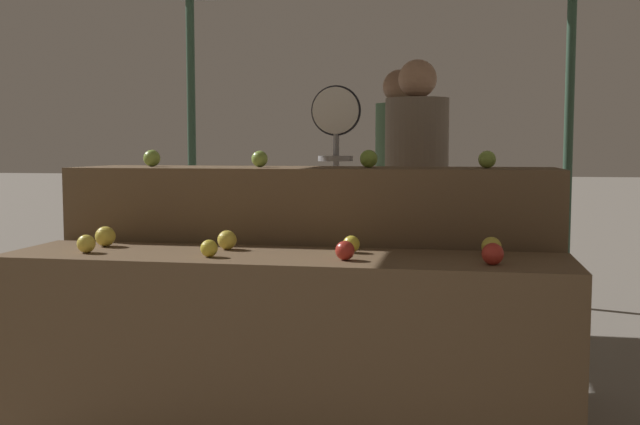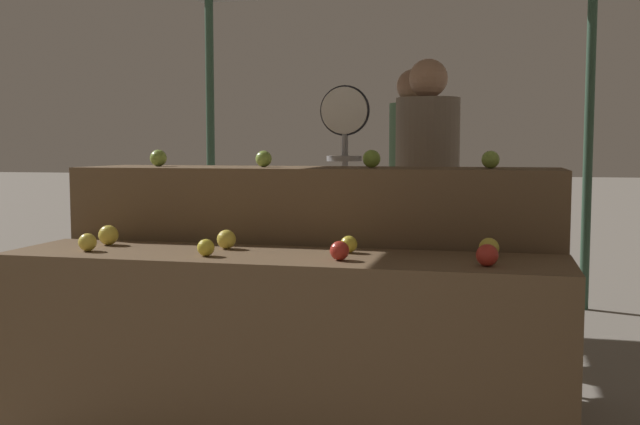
{
  "view_description": "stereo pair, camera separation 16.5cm",
  "coord_description": "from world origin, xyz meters",
  "views": [
    {
      "loc": [
        0.71,
        -2.95,
        1.23
      ],
      "look_at": [
        0.1,
        0.3,
        0.94
      ],
      "focal_mm": 42.0,
      "sensor_mm": 36.0,
      "label": 1
    },
    {
      "loc": [
        0.87,
        -2.92,
        1.23
      ],
      "look_at": [
        0.1,
        0.3,
        0.94
      ],
      "focal_mm": 42.0,
      "sensor_mm": 36.0,
      "label": 2
    }
  ],
  "objects": [
    {
      "name": "display_counter_front",
      "position": [
        0.0,
        0.0,
        0.4
      ],
      "size": [
        2.32,
        0.55,
        0.79
      ],
      "primitive_type": "cube",
      "color": "brown",
      "rests_on": "ground_plane"
    },
    {
      "name": "apple_front_0",
      "position": [
        -0.82,
        -0.1,
        0.83
      ],
      "size": [
        0.08,
        0.08,
        0.08
      ],
      "primitive_type": "sphere",
      "color": "yellow",
      "rests_on": "display_counter_front"
    },
    {
      "name": "apple_back_0",
      "position": [
        -0.82,
        0.59,
        1.18
      ],
      "size": [
        0.08,
        0.08,
        0.08
      ],
      "primitive_type": "sphere",
      "color": "#8EB247",
      "rests_on": "display_counter_back"
    },
    {
      "name": "apple_front_3",
      "position": [
        0.83,
        -0.11,
        0.84
      ],
      "size": [
        0.08,
        0.08,
        0.08
      ],
      "primitive_type": "sphere",
      "color": "#B72D23",
      "rests_on": "display_counter_front"
    },
    {
      "name": "display_counter_back",
      "position": [
        0.0,
        0.6,
        0.57
      ],
      "size": [
        2.32,
        0.55,
        1.14
      ],
      "primitive_type": "cube",
      "color": "brown",
      "rests_on": "ground_plane"
    },
    {
      "name": "produce_scale",
      "position": [
        -0.0,
        1.3,
        1.16
      ],
      "size": [
        0.29,
        0.2,
        1.59
      ],
      "color": "#99999E",
      "rests_on": "ground_plane"
    },
    {
      "name": "apple_front_2",
      "position": [
        0.27,
        -0.1,
        0.83
      ],
      "size": [
        0.08,
        0.08,
        0.08
      ],
      "primitive_type": "sphere",
      "color": "#B72D23",
      "rests_on": "display_counter_front"
    },
    {
      "name": "apple_back_3",
      "position": [
        0.83,
        0.6,
        1.18
      ],
      "size": [
        0.08,
        0.08,
        0.08
      ],
      "primitive_type": "sphere",
      "color": "#8EB247",
      "rests_on": "display_counter_back"
    },
    {
      "name": "person_customer_left",
      "position": [
        0.29,
        2.23,
        1.03
      ],
      "size": [
        0.36,
        0.36,
        1.76
      ],
      "rotation": [
        0.0,
        0.0,
        3.04
      ],
      "color": "#2D2D38",
      "rests_on": "ground_plane"
    },
    {
      "name": "apple_back_2",
      "position": [
        0.28,
        0.6,
        1.18
      ],
      "size": [
        0.09,
        0.09,
        0.09
      ],
      "primitive_type": "sphere",
      "color": "#84AD3D",
      "rests_on": "display_counter_back"
    },
    {
      "name": "apple_back_1",
      "position": [
        -0.26,
        0.61,
        1.18
      ],
      "size": [
        0.08,
        0.08,
        0.08
      ],
      "primitive_type": "sphere",
      "color": "#8EB247",
      "rests_on": "display_counter_back"
    },
    {
      "name": "person_vendor_at_scale",
      "position": [
        0.44,
        1.61,
        1.01
      ],
      "size": [
        0.42,
        0.42,
        1.76
      ],
      "rotation": [
        0.0,
        0.0,
        3.02
      ],
      "color": "#2D2D38",
      "rests_on": "ground_plane"
    },
    {
      "name": "apple_front_7",
      "position": [
        0.84,
        0.11,
        0.83
      ],
      "size": [
        0.08,
        0.08,
        0.08
      ],
      "primitive_type": "sphere",
      "color": "gold",
      "rests_on": "display_counter_front"
    },
    {
      "name": "apple_front_1",
      "position": [
        -0.28,
        -0.12,
        0.83
      ],
      "size": [
        0.07,
        0.07,
        0.07
      ],
      "primitive_type": "sphere",
      "color": "gold",
      "rests_on": "display_counter_front"
    },
    {
      "name": "apple_front_6",
      "position": [
        0.26,
        0.11,
        0.83
      ],
      "size": [
        0.07,
        0.07,
        0.07
      ],
      "primitive_type": "sphere",
      "color": "gold",
      "rests_on": "display_counter_front"
    },
    {
      "name": "apple_front_4",
      "position": [
        -0.84,
        0.11,
        0.84
      ],
      "size": [
        0.09,
        0.09,
        0.09
      ],
      "primitive_type": "sphere",
      "color": "yellow",
      "rests_on": "display_counter_front"
    },
    {
      "name": "apple_front_5",
      "position": [
        -0.27,
        0.11,
        0.84
      ],
      "size": [
        0.08,
        0.08,
        0.08
      ],
      "primitive_type": "sphere",
      "color": "yellow",
      "rests_on": "display_counter_front"
    }
  ]
}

